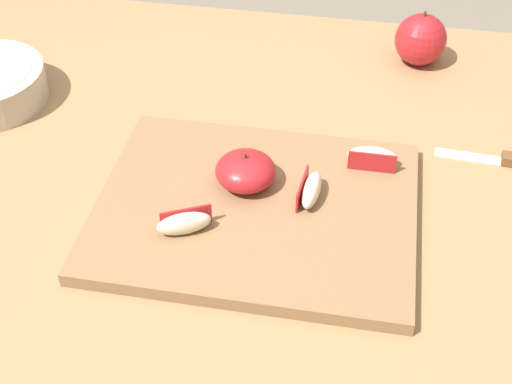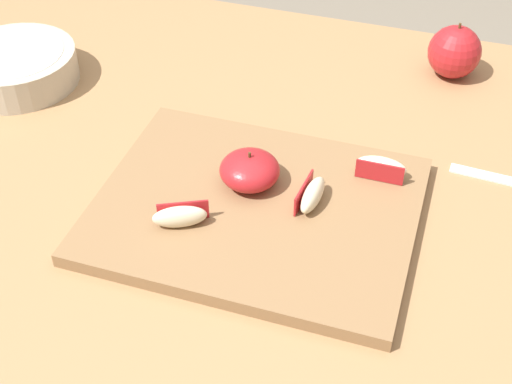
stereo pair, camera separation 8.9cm
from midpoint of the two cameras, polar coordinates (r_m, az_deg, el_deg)
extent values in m
cube|color=#9E754C|center=(1.00, -0.09, 1.52)|extent=(1.19, 0.91, 0.03)
cube|color=#9E754C|center=(1.70, -13.22, 3.40)|extent=(0.06, 0.06, 0.73)
cube|color=olive|center=(0.91, 2.80, -1.51)|extent=(0.40, 0.32, 0.02)
ellipsoid|color=#B21E23|center=(0.92, 2.26, 1.64)|extent=(0.08, 0.08, 0.04)
cylinder|color=#4C3319|center=(0.90, 2.30, 2.78)|extent=(0.00, 0.00, 0.01)
ellipsoid|color=beige|center=(0.86, -2.92, -2.17)|extent=(0.07, 0.05, 0.03)
cube|color=#B21E23|center=(0.87, -2.99, -1.63)|extent=(0.06, 0.03, 0.03)
ellipsoid|color=beige|center=(0.90, 7.35, -0.36)|extent=(0.03, 0.07, 0.03)
cube|color=#B21E23|center=(0.90, 6.63, -0.16)|extent=(0.01, 0.06, 0.03)
ellipsoid|color=beige|center=(0.96, 12.56, 1.87)|extent=(0.07, 0.02, 0.03)
cube|color=#B21E23|center=(0.95, 12.45, 1.43)|extent=(0.06, 0.00, 0.03)
cube|color=silver|center=(1.03, 20.02, 1.16)|extent=(0.09, 0.02, 0.00)
sphere|color=#B21E23|center=(1.21, 17.57, 10.50)|extent=(0.08, 0.08, 0.08)
cylinder|color=#4C3319|center=(1.19, 18.01, 12.30)|extent=(0.00, 0.00, 0.01)
cylinder|color=#BCB29E|center=(1.19, -16.54, 9.42)|extent=(0.19, 0.19, 0.05)
cylinder|color=white|center=(1.19, -16.60, 9.67)|extent=(0.16, 0.16, 0.04)
camera|label=1|loc=(0.04, -87.13, 2.53)|focal=50.34mm
camera|label=2|loc=(0.04, 92.87, -2.53)|focal=50.34mm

